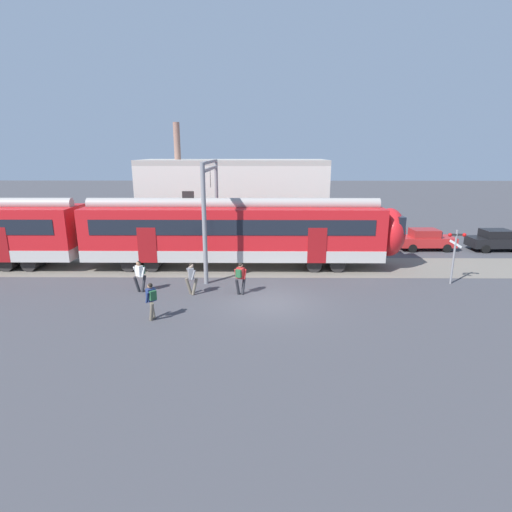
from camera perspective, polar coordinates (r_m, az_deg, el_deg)
ground_plane at (r=19.36m, az=1.96°, el=-6.66°), size 160.00×160.00×0.00m
track_bed at (r=28.07m, az=-26.20°, el=-1.35°), size 80.00×4.40×0.01m
pedestrian_white at (r=21.32m, az=-16.26°, el=-2.41°), size 0.67×0.53×1.67m
pedestrian_navy at (r=17.70m, az=-14.72°, el=-5.85°), size 0.50×0.69×1.67m
pedestrian_grey at (r=20.35m, az=-9.23°, el=-2.90°), size 0.70×0.53×1.67m
pedestrian_red at (r=20.09m, az=-2.27°, el=-2.86°), size 0.66×0.57×1.67m
parked_car_red at (r=31.80m, az=23.05°, el=2.20°), size 4.03×1.82×1.54m
parked_car_black at (r=33.96m, az=31.16°, el=1.97°), size 4.04×1.84×1.54m
catenary_gantry at (r=24.40m, az=-6.46°, el=8.20°), size 0.24×6.64×6.53m
crossing_signal at (r=23.96m, az=26.56°, el=1.00°), size 0.96×0.22×3.00m
background_building at (r=32.49m, az=-3.20°, el=7.95°), size 14.55×5.00×9.20m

